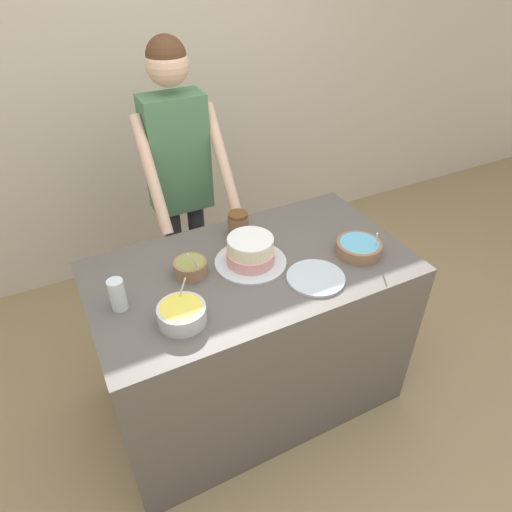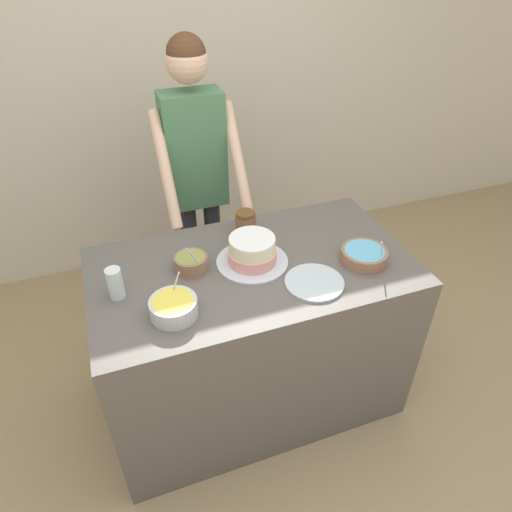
% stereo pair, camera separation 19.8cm
% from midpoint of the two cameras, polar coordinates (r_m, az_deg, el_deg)
% --- Properties ---
extents(ground_plane, '(14.00, 14.00, 0.00)m').
position_cam_midpoint_polar(ground_plane, '(2.51, 1.59, -23.28)').
color(ground_plane, tan).
extents(wall_back, '(10.00, 0.05, 2.60)m').
position_cam_midpoint_polar(wall_back, '(3.23, -15.72, 19.69)').
color(wall_back, beige).
rests_on(wall_back, ground_plane).
extents(counter, '(1.45, 0.81, 0.91)m').
position_cam_midpoint_polar(counter, '(2.36, -2.94, -10.06)').
color(counter, '#5B5651').
rests_on(counter, ground_plane).
extents(person_baker, '(0.44, 0.47, 1.75)m').
position_cam_midpoint_polar(person_baker, '(2.56, -11.91, 11.12)').
color(person_baker, '#2D2D38').
rests_on(person_baker, ground_plane).
extents(cake, '(0.33, 0.33, 0.13)m').
position_cam_midpoint_polar(cake, '(2.04, -3.47, 0.38)').
color(cake, silver).
rests_on(cake, counter).
extents(frosting_bowl_yellow, '(0.19, 0.19, 0.16)m').
position_cam_midpoint_polar(frosting_bowl_yellow, '(1.80, -12.41, -7.18)').
color(frosting_bowl_yellow, silver).
rests_on(frosting_bowl_yellow, counter).
extents(frosting_bowl_olive, '(0.15, 0.15, 0.16)m').
position_cam_midpoint_polar(frosting_bowl_olive, '(2.02, -11.01, -1.50)').
color(frosting_bowl_olive, '#936B4C').
rests_on(frosting_bowl_olive, counter).
extents(frosting_bowl_blue, '(0.21, 0.21, 0.16)m').
position_cam_midpoint_polar(frosting_bowl_blue, '(2.14, 10.18, 0.98)').
color(frosting_bowl_blue, '#936B4C').
rests_on(frosting_bowl_blue, counter).
extents(drinking_glass, '(0.06, 0.06, 0.14)m').
position_cam_midpoint_polar(drinking_glass, '(1.91, -19.82, -4.69)').
color(drinking_glass, silver).
rests_on(drinking_glass, counter).
extents(ceramic_plate, '(0.26, 0.26, 0.01)m').
position_cam_midpoint_polar(ceramic_plate, '(1.98, 4.66, -2.83)').
color(ceramic_plate, silver).
rests_on(ceramic_plate, counter).
extents(stoneware_jar, '(0.10, 0.10, 0.12)m').
position_cam_midpoint_polar(stoneware_jar, '(2.23, -4.78, 3.86)').
color(stoneware_jar, brown).
rests_on(stoneware_jar, counter).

